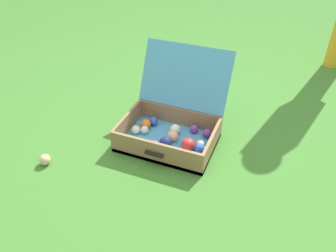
{
  "coord_description": "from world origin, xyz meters",
  "views": [
    {
      "loc": [
        0.58,
        -1.56,
        1.32
      ],
      "look_at": [
        -0.03,
        -0.06,
        0.13
      ],
      "focal_mm": 35.82,
      "sensor_mm": 36.0,
      "label": 1
    }
  ],
  "objects": [
    {
      "name": "ground_plane",
      "position": [
        0.0,
        0.0,
        0.0
      ],
      "size": [
        16.0,
        16.0,
        0.0
      ],
      "primitive_type": "plane",
      "color": "#3D7A2D"
    },
    {
      "name": "open_suitcase",
      "position": [
        -0.02,
        0.01,
        0.11
      ],
      "size": [
        0.57,
        0.61,
        0.51
      ],
      "color": "#4799C6",
      "rests_on": "ground"
    },
    {
      "name": "stray_ball_on_grass",
      "position": [
        -0.61,
        -0.5,
        0.03
      ],
      "size": [
        0.06,
        0.06,
        0.06
      ],
      "primitive_type": "sphere",
      "color": "#D1B784",
      "rests_on": "ground"
    }
  ]
}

